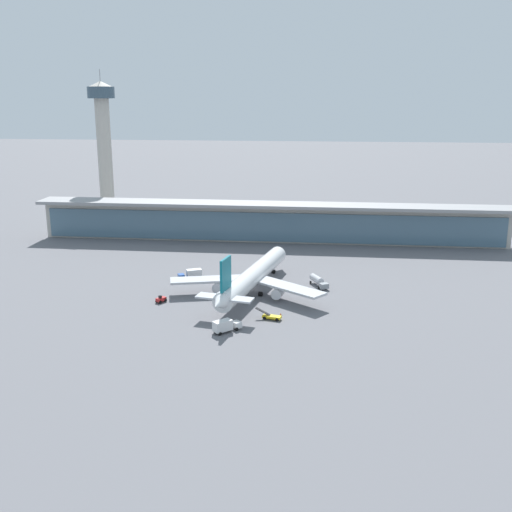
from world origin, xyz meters
name	(u,v)px	position (x,y,z in m)	size (l,w,h in m)	color
ground_plane	(252,289)	(0.00, 0.00, 0.00)	(1200.00, 1200.00, 0.00)	slate
airliner_on_stand	(252,277)	(0.57, -4.00, 5.05)	(45.38, 59.81, 16.03)	white
service_truck_near_nose_grey	(318,281)	(19.40, 5.14, 1.71)	(5.96, 8.67, 2.95)	gray
service_truck_under_wing_white	(225,325)	(-2.44, -34.16, 1.69)	(6.88, 6.69, 3.10)	silver
service_truck_mid_apron_red	(161,299)	(-23.65, -14.52, 0.87)	(2.94, 3.33, 2.05)	#B21E1E
service_truck_by_tail_blue	(192,274)	(-19.88, 7.91, 1.69)	(7.58, 5.20, 3.10)	#234C9E
service_truck_on_taxiway_yellow	(271,316)	(7.78, -24.38, 0.81)	(6.92, 3.03, 2.70)	yellow
terminal_building	(271,221)	(0.00, 62.20, 7.87)	(183.60, 12.80, 15.20)	#B2ADA3
control_tower	(104,139)	(-79.13, 99.48, 36.37)	(12.00, 12.00, 66.55)	#B2ADA3
safety_cone_alpha	(281,314)	(10.02, -21.06, 0.32)	(0.62, 0.62, 0.70)	orange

